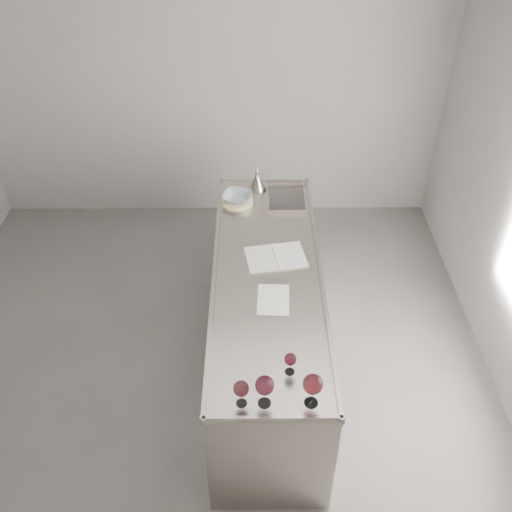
{
  "coord_description": "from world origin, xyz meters",
  "views": [
    {
      "loc": [
        0.4,
        -2.69,
        3.52
      ],
      "look_at": [
        0.42,
        0.4,
        1.02
      ],
      "focal_mm": 40.0,
      "sensor_mm": 36.0,
      "label": 1
    }
  ],
  "objects_px": {
    "wine_glass_left": "(241,389)",
    "wine_glass_right": "(313,385)",
    "counter": "(267,321)",
    "wine_funnel": "(257,183)",
    "wine_glass_middle": "(265,386)",
    "notebook": "(276,257)",
    "ceramic_bowl": "(237,197)",
    "wine_glass_small": "(290,360)"
  },
  "relations": [
    {
      "from": "wine_glass_left",
      "to": "ceramic_bowl",
      "type": "height_order",
      "value": "wine_glass_left"
    },
    {
      "from": "wine_glass_middle",
      "to": "wine_glass_left",
      "type": "bearing_deg",
      "value": 180.0
    },
    {
      "from": "wine_glass_left",
      "to": "wine_glass_right",
      "type": "bearing_deg",
      "value": -0.0
    },
    {
      "from": "wine_glass_right",
      "to": "wine_funnel",
      "type": "xyz_separation_m",
      "value": [
        -0.28,
        2.16,
        -0.09
      ]
    },
    {
      "from": "counter",
      "to": "notebook",
      "type": "bearing_deg",
      "value": 70.38
    },
    {
      "from": "wine_glass_middle",
      "to": "notebook",
      "type": "distance_m",
      "value": 1.27
    },
    {
      "from": "notebook",
      "to": "ceramic_bowl",
      "type": "xyz_separation_m",
      "value": [
        -0.29,
        0.72,
        0.04
      ]
    },
    {
      "from": "ceramic_bowl",
      "to": "wine_glass_left",
      "type": "bearing_deg",
      "value": -88.3
    },
    {
      "from": "counter",
      "to": "ceramic_bowl",
      "type": "distance_m",
      "value": 1.06
    },
    {
      "from": "wine_glass_right",
      "to": "ceramic_bowl",
      "type": "height_order",
      "value": "wine_glass_right"
    },
    {
      "from": "counter",
      "to": "wine_glass_left",
      "type": "xyz_separation_m",
      "value": [
        -0.17,
        -1.08,
        0.59
      ]
    },
    {
      "from": "counter",
      "to": "notebook",
      "type": "xyz_separation_m",
      "value": [
        0.06,
        0.18,
        0.47
      ]
    },
    {
      "from": "wine_glass_left",
      "to": "ceramic_bowl",
      "type": "relative_size",
      "value": 0.74
    },
    {
      "from": "wine_glass_right",
      "to": "notebook",
      "type": "relative_size",
      "value": 0.47
    },
    {
      "from": "counter",
      "to": "wine_funnel",
      "type": "bearing_deg",
      "value": 93.37
    },
    {
      "from": "wine_glass_small",
      "to": "notebook",
      "type": "xyz_separation_m",
      "value": [
        -0.05,
        1.04,
        -0.1
      ]
    },
    {
      "from": "wine_glass_middle",
      "to": "wine_glass_right",
      "type": "distance_m",
      "value": 0.26
    },
    {
      "from": "counter",
      "to": "wine_glass_left",
      "type": "relative_size",
      "value": 14.12
    },
    {
      "from": "wine_glass_middle",
      "to": "notebook",
      "type": "relative_size",
      "value": 0.45
    },
    {
      "from": "counter",
      "to": "wine_glass_small",
      "type": "height_order",
      "value": "wine_glass_small"
    },
    {
      "from": "wine_glass_left",
      "to": "wine_glass_right",
      "type": "relative_size",
      "value": 0.79
    },
    {
      "from": "counter",
      "to": "wine_glass_middle",
      "type": "distance_m",
      "value": 1.24
    },
    {
      "from": "notebook",
      "to": "wine_funnel",
      "type": "relative_size",
      "value": 2.05
    },
    {
      "from": "counter",
      "to": "wine_glass_right",
      "type": "height_order",
      "value": "wine_glass_right"
    },
    {
      "from": "wine_glass_left",
      "to": "wine_glass_middle",
      "type": "bearing_deg",
      "value": 0.0
    },
    {
      "from": "wine_glass_right",
      "to": "wine_glass_middle",
      "type": "bearing_deg",
      "value": 180.0
    },
    {
      "from": "wine_glass_middle",
      "to": "counter",
      "type": "bearing_deg",
      "value": 87.82
    },
    {
      "from": "wine_glass_small",
      "to": "wine_funnel",
      "type": "distance_m",
      "value": 1.95
    },
    {
      "from": "wine_glass_middle",
      "to": "wine_glass_small",
      "type": "relative_size",
      "value": 1.43
    },
    {
      "from": "wine_glass_middle",
      "to": "notebook",
      "type": "bearing_deg",
      "value": 85.26
    },
    {
      "from": "notebook",
      "to": "wine_glass_middle",
      "type": "bearing_deg",
      "value": -104.21
    },
    {
      "from": "wine_funnel",
      "to": "wine_glass_small",
      "type": "bearing_deg",
      "value": -84.95
    },
    {
      "from": "notebook",
      "to": "wine_funnel",
      "type": "xyz_separation_m",
      "value": [
        -0.13,
        0.9,
        0.06
      ]
    },
    {
      "from": "wine_glass_middle",
      "to": "wine_funnel",
      "type": "height_order",
      "value": "wine_funnel"
    },
    {
      "from": "wine_glass_small",
      "to": "ceramic_bowl",
      "type": "height_order",
      "value": "wine_glass_small"
    },
    {
      "from": "wine_glass_small",
      "to": "wine_glass_middle",
      "type": "bearing_deg",
      "value": -124.62
    },
    {
      "from": "wine_glass_right",
      "to": "ceramic_bowl",
      "type": "distance_m",
      "value": 2.03
    },
    {
      "from": "wine_glass_left",
      "to": "wine_glass_right",
      "type": "xyz_separation_m",
      "value": [
        0.38,
        -0.0,
        0.03
      ]
    },
    {
      "from": "wine_glass_left",
      "to": "wine_funnel",
      "type": "bearing_deg",
      "value": 87.28
    },
    {
      "from": "notebook",
      "to": "wine_glass_small",
      "type": "bearing_deg",
      "value": -97.0
    },
    {
      "from": "wine_glass_middle",
      "to": "wine_glass_small",
      "type": "bearing_deg",
      "value": 55.38
    },
    {
      "from": "wine_funnel",
      "to": "wine_glass_right",
      "type": "bearing_deg",
      "value": -82.68
    }
  ]
}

